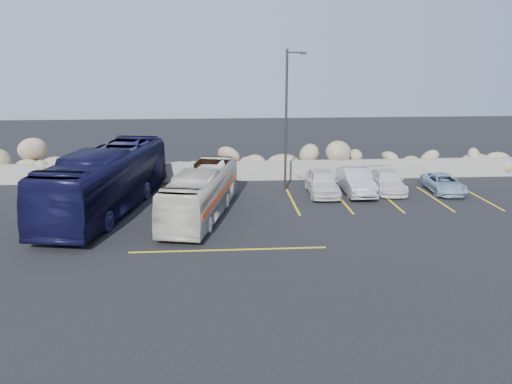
{
  "coord_description": "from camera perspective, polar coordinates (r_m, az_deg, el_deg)",
  "views": [
    {
      "loc": [
        -1.22,
        -18.71,
        7.58
      ],
      "look_at": [
        0.39,
        4.0,
        1.38
      ],
      "focal_mm": 35.0,
      "sensor_mm": 36.0,
      "label": 1
    }
  ],
  "objects": [
    {
      "name": "car_b",
      "position": [
        28.99,
        11.37,
        1.2
      ],
      "size": [
        1.56,
        4.31,
        1.41
      ],
      "primitive_type": "imported",
      "rotation": [
        0.0,
        0.0,
        -0.01
      ],
      "color": "#ACADB1",
      "rests_on": "ground"
    },
    {
      "name": "car_c",
      "position": [
        29.94,
        14.78,
        1.19
      ],
      "size": [
        1.92,
        4.09,
        1.15
      ],
      "primitive_type": "imported",
      "rotation": [
        0.0,
        0.0,
        -0.08
      ],
      "color": "silver",
      "rests_on": "ground"
    },
    {
      "name": "lamppost",
      "position": [
        28.65,
        3.58,
        8.61
      ],
      "size": [
        1.14,
        0.18,
        8.0
      ],
      "color": "#2F2B2A",
      "rests_on": "ground"
    },
    {
      "name": "car_a",
      "position": [
        28.47,
        7.57,
        1.11
      ],
      "size": [
        1.81,
        4.18,
        1.4
      ],
      "primitive_type": "imported",
      "rotation": [
        0.0,
        0.0,
        -0.04
      ],
      "color": "silver",
      "rests_on": "ground"
    },
    {
      "name": "riprap_pile",
      "position": [
        32.55,
        -1.84,
        4.09
      ],
      "size": [
        54.0,
        2.8,
        2.6
      ],
      "primitive_type": null,
      "color": "#957C62",
      "rests_on": "ground"
    },
    {
      "name": "seawall",
      "position": [
        31.52,
        -1.74,
        2.42
      ],
      "size": [
        60.0,
        0.4,
        1.2
      ],
      "primitive_type": "cube",
      "color": "gray",
      "rests_on": "ground"
    },
    {
      "name": "tour_coach",
      "position": [
        26.03,
        -16.71,
        1.29
      ],
      "size": [
        4.73,
        11.77,
        3.2
      ],
      "primitive_type": "imported",
      "rotation": [
        0.0,
        0.0,
        -0.18
      ],
      "color": "black",
      "rests_on": "ground"
    },
    {
      "name": "car_d",
      "position": [
        30.71,
        20.65,
        0.92
      ],
      "size": [
        1.89,
        3.77,
        1.02
      ],
      "primitive_type": "imported",
      "rotation": [
        0.0,
        0.0,
        -0.05
      ],
      "color": "#8BABC5",
      "rests_on": "ground"
    },
    {
      "name": "vintage_bus",
      "position": [
        24.34,
        -6.29,
        -0.1
      ],
      "size": [
        3.76,
        8.73,
        2.37
      ],
      "primitive_type": "imported",
      "rotation": [
        0.0,
        0.0,
        -0.21
      ],
      "color": "beige",
      "rests_on": "ground"
    },
    {
      "name": "ground",
      "position": [
        20.23,
        -0.31,
        -6.78
      ],
      "size": [
        90.0,
        90.0,
        0.0
      ],
      "primitive_type": "plane",
      "color": "black",
      "rests_on": "ground"
    },
    {
      "name": "parking_lines",
      "position": [
        26.1,
        9.11,
        -1.84
      ],
      "size": [
        18.16,
        9.36,
        0.01
      ],
      "color": "gold",
      "rests_on": "ground"
    }
  ]
}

